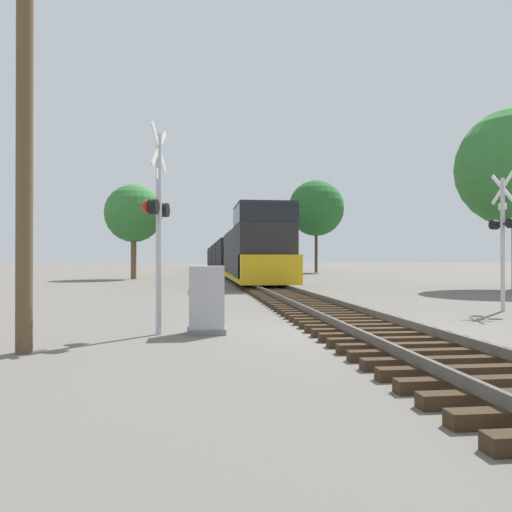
{
  "coord_description": "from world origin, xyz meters",
  "views": [
    {
      "loc": [
        -3.6,
        -10.03,
        1.56
      ],
      "look_at": [
        -1.29,
        9.12,
        1.67
      ],
      "focal_mm": 35.0,
      "sensor_mm": 36.0,
      "label": 1
    }
  ],
  "objects_px": {
    "utility_pole": "(25,99)",
    "tree_deep_background": "(316,208)",
    "crossing_signal_far": "(503,230)",
    "relay_cabinet": "(207,300)",
    "freight_train": "(226,256)",
    "tree_mid_background": "(134,214)",
    "crossing_signal_near": "(158,215)"
  },
  "relations": [
    {
      "from": "crossing_signal_near",
      "to": "utility_pole",
      "type": "distance_m",
      "value": 3.23
    },
    {
      "from": "relay_cabinet",
      "to": "utility_pole",
      "type": "height_order",
      "value": "utility_pole"
    },
    {
      "from": "freight_train",
      "to": "crossing_signal_far",
      "type": "distance_m",
      "value": 45.61
    },
    {
      "from": "crossing_signal_near",
      "to": "utility_pole",
      "type": "relative_size",
      "value": 0.53
    },
    {
      "from": "tree_mid_background",
      "to": "tree_deep_background",
      "type": "relative_size",
      "value": 0.7
    },
    {
      "from": "utility_pole",
      "to": "tree_deep_background",
      "type": "distance_m",
      "value": 49.65
    },
    {
      "from": "freight_train",
      "to": "crossing_signal_near",
      "type": "relative_size",
      "value": 17.29
    },
    {
      "from": "freight_train",
      "to": "tree_deep_background",
      "type": "relative_size",
      "value": 7.1
    },
    {
      "from": "utility_pole",
      "to": "tree_deep_background",
      "type": "relative_size",
      "value": 0.77
    },
    {
      "from": "crossing_signal_near",
      "to": "relay_cabinet",
      "type": "height_order",
      "value": "crossing_signal_near"
    },
    {
      "from": "utility_pole",
      "to": "tree_deep_background",
      "type": "height_order",
      "value": "tree_deep_background"
    },
    {
      "from": "relay_cabinet",
      "to": "tree_mid_background",
      "type": "relative_size",
      "value": 0.19
    },
    {
      "from": "relay_cabinet",
      "to": "tree_mid_background",
      "type": "height_order",
      "value": "tree_mid_background"
    },
    {
      "from": "crossing_signal_near",
      "to": "crossing_signal_far",
      "type": "xyz_separation_m",
      "value": [
        9.87,
        3.37,
        -0.04
      ]
    },
    {
      "from": "freight_train",
      "to": "crossing_signal_near",
      "type": "bearing_deg",
      "value": -95.15
    },
    {
      "from": "crossing_signal_far",
      "to": "tree_mid_background",
      "type": "bearing_deg",
      "value": 21.25
    },
    {
      "from": "relay_cabinet",
      "to": "utility_pole",
      "type": "relative_size",
      "value": 0.17
    },
    {
      "from": "relay_cabinet",
      "to": "utility_pole",
      "type": "distance_m",
      "value": 4.98
    },
    {
      "from": "tree_mid_background",
      "to": "freight_train",
      "type": "bearing_deg",
      "value": 66.98
    },
    {
      "from": "relay_cabinet",
      "to": "freight_train",
      "type": "bearing_deg",
      "value": 86.03
    },
    {
      "from": "tree_deep_background",
      "to": "relay_cabinet",
      "type": "bearing_deg",
      "value": -106.54
    },
    {
      "from": "utility_pole",
      "to": "tree_mid_background",
      "type": "bearing_deg",
      "value": 93.66
    },
    {
      "from": "freight_train",
      "to": "crossing_signal_far",
      "type": "relative_size",
      "value": 18.04
    },
    {
      "from": "freight_train",
      "to": "relay_cabinet",
      "type": "bearing_deg",
      "value": -93.97
    },
    {
      "from": "tree_mid_background",
      "to": "crossing_signal_far",
      "type": "bearing_deg",
      "value": -61.48
    },
    {
      "from": "relay_cabinet",
      "to": "tree_deep_background",
      "type": "height_order",
      "value": "tree_deep_background"
    },
    {
      "from": "crossing_signal_far",
      "to": "tree_deep_background",
      "type": "height_order",
      "value": "tree_deep_background"
    },
    {
      "from": "tree_deep_background",
      "to": "utility_pole",
      "type": "bearing_deg",
      "value": -109.33
    },
    {
      "from": "freight_train",
      "to": "relay_cabinet",
      "type": "height_order",
      "value": "freight_train"
    },
    {
      "from": "freight_train",
      "to": "utility_pole",
      "type": "height_order",
      "value": "utility_pole"
    },
    {
      "from": "relay_cabinet",
      "to": "crossing_signal_far",
      "type": "bearing_deg",
      "value": 20.94
    },
    {
      "from": "relay_cabinet",
      "to": "tree_deep_background",
      "type": "distance_m",
      "value": 47.39
    }
  ]
}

